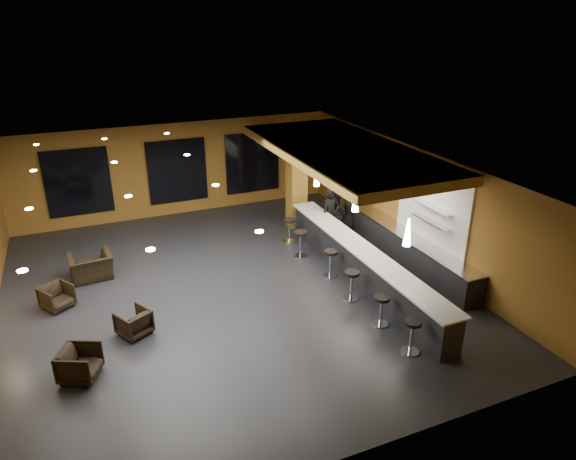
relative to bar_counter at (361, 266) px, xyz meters
name	(u,v)px	position (x,y,z in m)	size (l,w,h in m)	color
floor	(230,291)	(-3.65, 1.00, -0.55)	(12.00, 13.00, 0.10)	black
ceiling	(224,168)	(-3.65, 1.00, 3.05)	(12.00, 13.00, 0.10)	black
wall_back	(177,169)	(-3.65, 7.55, 1.25)	(12.00, 0.10, 3.50)	brown
wall_front	(345,382)	(-3.65, -5.55, 1.25)	(12.00, 0.10, 3.50)	brown
wall_right	(414,203)	(2.40, 1.00, 1.25)	(0.10, 13.00, 3.50)	brown
wood_soffit	(342,151)	(0.35, 2.00, 2.86)	(3.60, 8.00, 0.28)	#B58935
window_left	(78,182)	(-7.15, 7.44, 1.20)	(2.20, 0.06, 2.40)	black
window_center	(177,171)	(-3.65, 7.44, 1.20)	(2.20, 0.06, 2.40)	black
window_right	(253,163)	(-0.65, 7.44, 1.20)	(2.20, 0.06, 2.40)	black
tile_backsplash	(432,206)	(2.31, 0.00, 1.50)	(0.06, 3.20, 2.40)	white
bar_counter	(361,266)	(0.00, 0.00, 0.00)	(0.60, 8.00, 1.00)	black
bar_top	(362,249)	(0.00, 0.00, 0.52)	(0.78, 8.10, 0.05)	beige
prep_counter	(408,249)	(2.00, 0.50, -0.07)	(0.70, 6.00, 0.86)	black
prep_top	(410,236)	(2.00, 0.50, 0.39)	(0.72, 6.00, 0.03)	silver
wall_shelf_lower	(431,221)	(2.17, -0.20, 1.10)	(0.30, 1.50, 0.03)	silver
wall_shelf_upper	(433,207)	(2.17, -0.20, 1.55)	(0.30, 1.50, 0.03)	silver
column	(297,179)	(0.00, 4.60, 1.25)	(0.60, 0.60, 3.50)	olive
pendant_0	(408,232)	(0.00, -2.00, 1.85)	(0.20, 0.20, 0.70)	white
pendant_1	(356,200)	(0.00, 0.50, 1.85)	(0.20, 0.20, 0.70)	white
pendant_2	(317,176)	(0.00, 3.00, 1.85)	(0.20, 0.20, 0.70)	white
staff_a	(331,215)	(0.53, 2.96, 0.43)	(0.68, 0.44, 1.85)	black
staff_b	(337,215)	(0.88, 3.14, 0.30)	(0.78, 0.60, 1.60)	black
staff_c	(349,209)	(1.55, 3.46, 0.29)	(0.77, 0.50, 1.57)	black
armchair_a	(80,363)	(-7.69, -1.36, -0.14)	(0.76, 0.78, 0.71)	black
armchair_b	(134,322)	(-6.42, -0.17, -0.17)	(0.70, 0.72, 0.65)	black
armchair_c	(57,297)	(-8.12, 1.87, -0.17)	(0.70, 0.72, 0.65)	black
armchair_d	(91,266)	(-7.18, 3.24, -0.11)	(1.19, 1.04, 0.77)	black
bar_stool_0	(412,332)	(-0.67, -3.40, 0.04)	(0.43, 0.43, 0.85)	silver
bar_stool_1	(381,307)	(-0.69, -2.16, 0.01)	(0.40, 0.40, 0.79)	silver
bar_stool_2	(352,282)	(-0.76, -0.79, 0.04)	(0.42, 0.42, 0.84)	silver
bar_stool_3	(331,260)	(-0.67, 0.60, 0.03)	(0.42, 0.42, 0.83)	silver
bar_stool_4	(301,241)	(-0.93, 2.17, 0.05)	(0.44, 0.44, 0.86)	silver
bar_stool_5	(289,227)	(-0.81, 3.36, 0.02)	(0.41, 0.41, 0.82)	silver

